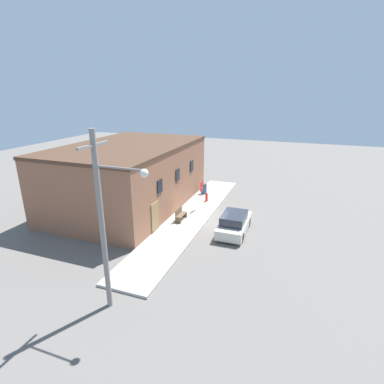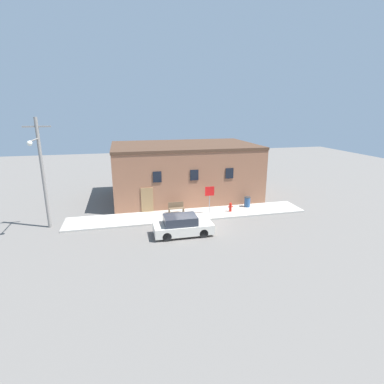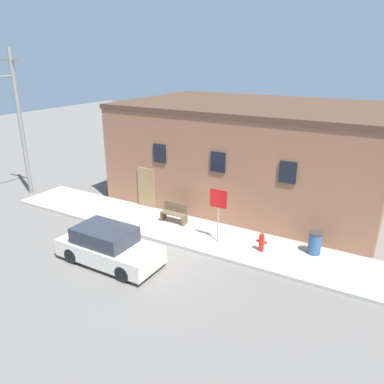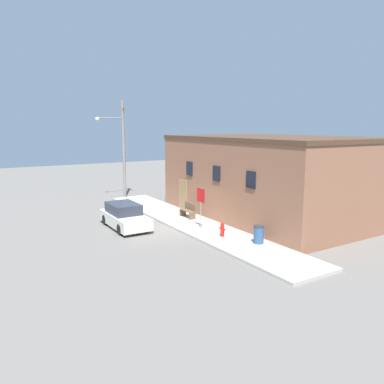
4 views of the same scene
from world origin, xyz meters
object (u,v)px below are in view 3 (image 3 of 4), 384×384
at_px(trash_bin, 315,243).
at_px(fire_hydrant, 261,242).
at_px(utility_pole, 17,118).
at_px(stop_sign, 218,205).
at_px(parked_car, 109,246).
at_px(bench, 174,213).

bearing_deg(trash_bin, fire_hydrant, -155.69).
xyz_separation_m(trash_bin, utility_pole, (-15.91, -0.89, 3.71)).
xyz_separation_m(fire_hydrant, trash_bin, (1.87, 0.84, 0.07)).
relative_size(stop_sign, trash_bin, 2.55).
height_order(stop_sign, utility_pole, utility_pole).
xyz_separation_m(trash_bin, parked_car, (-6.67, -4.35, 0.07)).
bearing_deg(bench, trash_bin, 2.17).
height_order(bench, utility_pole, utility_pole).
bearing_deg(parked_car, stop_sign, 48.94).
bearing_deg(bench, fire_hydrant, -7.65).
xyz_separation_m(fire_hydrant, utility_pole, (-14.04, -0.05, 3.78)).
distance_m(stop_sign, utility_pole, 12.43).
bearing_deg(stop_sign, utility_pole, 179.59).
height_order(trash_bin, utility_pole, utility_pole).
relative_size(fire_hydrant, trash_bin, 0.86).
bearing_deg(fire_hydrant, bench, 172.35).
relative_size(fire_hydrant, utility_pole, 0.10).
bearing_deg(stop_sign, parked_car, -131.06).
height_order(stop_sign, parked_car, stop_sign).
height_order(bench, trash_bin, bench).
bearing_deg(utility_pole, parked_car, -20.52).
distance_m(fire_hydrant, parked_car, 5.95).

